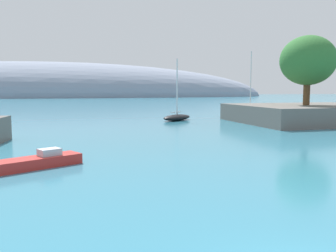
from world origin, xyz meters
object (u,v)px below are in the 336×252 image
object	(u,v)px
sailboat_sand_near_shore	(250,113)
motorboat_red_outer	(38,161)
tree_clump_shore	(308,61)
sailboat_black_mid_mooring	(177,117)

from	to	relation	value
sailboat_sand_near_shore	motorboat_red_outer	world-z (taller)	sailboat_sand_near_shore
tree_clump_shore	sailboat_black_mid_mooring	bearing A→B (deg)	152.23
tree_clump_shore	motorboat_red_outer	xyz separation A→B (m)	(-32.01, -18.94, -7.87)
tree_clump_shore	motorboat_red_outer	distance (m)	38.01
sailboat_sand_near_shore	sailboat_black_mid_mooring	bearing A→B (deg)	131.79
tree_clump_shore	sailboat_black_mid_mooring	distance (m)	19.10
tree_clump_shore	sailboat_sand_near_shore	world-z (taller)	tree_clump_shore
tree_clump_shore	motorboat_red_outer	world-z (taller)	tree_clump_shore
tree_clump_shore	sailboat_sand_near_shore	distance (m)	14.02
sailboat_sand_near_shore	motorboat_red_outer	xyz separation A→B (m)	(-30.11, -30.56, -0.26)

